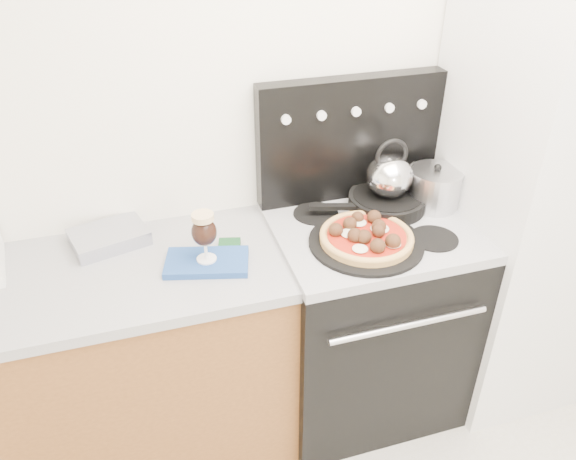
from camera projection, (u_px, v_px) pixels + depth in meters
name	position (u px, v px, depth m)	size (l,w,h in m)	color
room_shell	(515.00, 307.00, 1.25)	(3.52, 3.01, 2.52)	beige
base_cabinet	(98.00, 374.00, 2.17)	(1.45, 0.60, 0.86)	brown
countertop	(74.00, 282.00, 1.93)	(1.48, 0.63, 0.04)	#A0A0A4
stove_body	(364.00, 320.00, 2.42)	(0.76, 0.65, 0.88)	black
cooktop	(372.00, 231.00, 2.17)	(0.76, 0.65, 0.04)	#ADADB2
backguard	(349.00, 139.00, 2.25)	(0.76, 0.08, 0.50)	black
fridge	(533.00, 197.00, 2.30)	(0.64, 0.68, 1.90)	silver
foil_sheet	(109.00, 237.00, 2.09)	(0.27, 0.19, 0.05)	silver
oven_mitt	(207.00, 262.00, 1.97)	(0.29, 0.17, 0.02)	#214791
beer_glass	(205.00, 237.00, 1.92)	(0.09, 0.09, 0.19)	black
pizza_pan	(366.00, 242.00, 2.05)	(0.42, 0.42, 0.01)	black
pizza	(367.00, 235.00, 2.04)	(0.34, 0.34, 0.05)	#E9C751
skillet	(387.00, 201.00, 2.27)	(0.31, 0.31, 0.06)	black
tea_kettle	(390.00, 173.00, 2.20)	(0.19, 0.19, 0.20)	silver
stock_pot	(434.00, 189.00, 2.26)	(0.20, 0.20, 0.15)	silver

